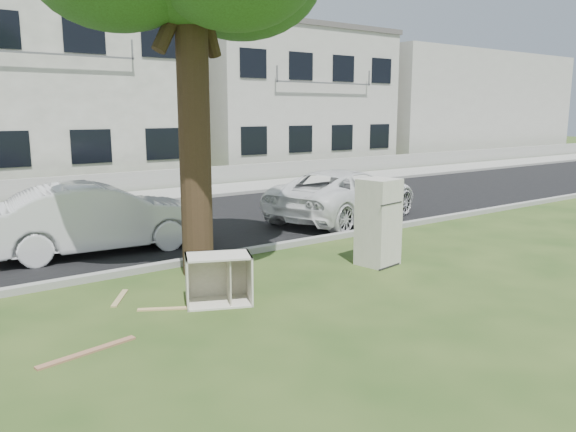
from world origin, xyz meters
TOP-DOWN VIEW (x-y plane):
  - ground at (0.00, 0.00)m, footprint 120.00×120.00m
  - road at (0.00, 6.00)m, footprint 120.00×7.00m
  - kerb_near at (0.00, 2.45)m, footprint 120.00×0.18m
  - kerb_far at (0.00, 9.55)m, footprint 120.00×0.18m
  - sidewalk at (0.00, 11.00)m, footprint 120.00×2.80m
  - low_wall at (0.00, 12.60)m, footprint 120.00×0.15m
  - townhouse_center at (0.00, 17.50)m, footprint 11.22×8.16m
  - townhouse_right at (12.00, 17.50)m, footprint 10.20×8.16m
  - filler_right at (26.00, 18.00)m, footprint 16.00×9.00m
  - fridge at (2.59, 0.37)m, footprint 0.76×0.72m
  - cabinet at (-0.88, 0.20)m, footprint 1.11×0.93m
  - plank_a at (-3.01, -0.44)m, footprint 1.23×0.33m
  - plank_b at (-1.60, 0.39)m, footprint 0.83×0.51m
  - plank_c at (-2.02, 1.27)m, footprint 0.50×0.71m
  - car_center at (-1.30, 4.39)m, footprint 4.41×1.89m
  - car_right at (5.10, 4.10)m, footprint 5.22×3.44m

SIDE VIEW (x-z plane):
  - ground at x=0.00m, z-range 0.00..0.00m
  - kerb_near at x=0.00m, z-range -0.06..0.06m
  - kerb_far at x=0.00m, z-range -0.06..0.06m
  - road at x=0.00m, z-range 0.00..0.01m
  - sidewalk at x=0.00m, z-range 0.00..0.01m
  - plank_c at x=-2.02m, z-range 0.00..0.02m
  - plank_b at x=-1.60m, z-range 0.00..0.02m
  - plank_a at x=-3.01m, z-range 0.00..0.02m
  - low_wall at x=0.00m, z-range 0.00..0.70m
  - cabinet at x=-0.88m, z-range 0.00..0.75m
  - car_right at x=5.10m, z-range 0.00..1.33m
  - car_center at x=-1.30m, z-range 0.00..1.41m
  - fridge at x=2.59m, z-range 0.00..1.61m
  - filler_right at x=26.00m, z-range 0.00..6.40m
  - townhouse_right at x=12.00m, z-range 0.00..6.84m
  - townhouse_center at x=0.00m, z-range 0.00..7.44m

